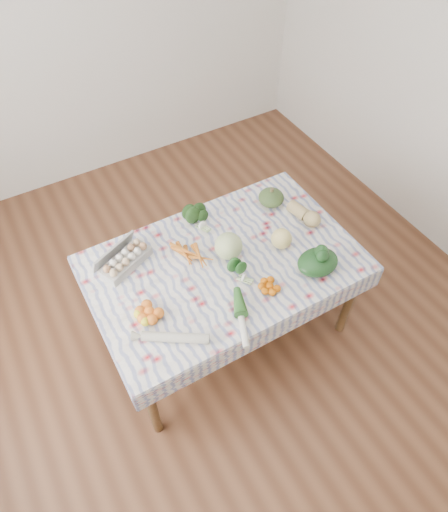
{
  "coord_description": "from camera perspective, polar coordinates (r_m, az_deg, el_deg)",
  "views": [
    {
      "loc": [
        -0.9,
        -1.56,
        2.94
      ],
      "look_at": [
        0.0,
        0.0,
        0.82
      ],
      "focal_mm": 32.0,
      "sensor_mm": 36.0,
      "label": 1
    }
  ],
  "objects": [
    {
      "name": "cabbage",
      "position": [
        2.8,
        0.57,
        1.25
      ],
      "size": [
        0.23,
        0.23,
        0.17
      ],
      "primitive_type": "sphere",
      "rotation": [
        0.0,
        0.0,
        0.42
      ],
      "color": "#B1C581",
      "rests_on": "tablecloth"
    },
    {
      "name": "orange_cluster",
      "position": [
        2.6,
        -9.32,
        -6.92
      ],
      "size": [
        0.27,
        0.27,
        0.07
      ],
      "primitive_type": "cube",
      "rotation": [
        0.0,
        0.0,
        0.41
      ],
      "color": "orange",
      "rests_on": "tablecloth"
    },
    {
      "name": "grapefruit",
      "position": [
        2.89,
        7.19,
        2.17
      ],
      "size": [
        0.16,
        0.16,
        0.13
      ],
      "primitive_type": "sphere",
      "rotation": [
        0.0,
        0.0,
        -0.21
      ],
      "color": "#E6D375",
      "rests_on": "tablecloth"
    },
    {
      "name": "mandarin_cluster",
      "position": [
        2.7,
        5.73,
        -3.7
      ],
      "size": [
        0.16,
        0.16,
        0.05
      ],
      "primitive_type": "cube",
      "rotation": [
        0.0,
        0.0,
        -0.04
      ],
      "color": "orange",
      "rests_on": "tablecloth"
    },
    {
      "name": "broccoli",
      "position": [
        2.71,
        1.68,
        -2.19
      ],
      "size": [
        0.18,
        0.18,
        0.09
      ],
      "primitive_type": "ellipsoid",
      "rotation": [
        0.0,
        0.0,
        0.58
      ],
      "color": "#1B4C19",
      "rests_on": "tablecloth"
    },
    {
      "name": "tablecloth",
      "position": [
        2.83,
        0.0,
        -0.84
      ],
      "size": [
        1.66,
        1.06,
        0.01
      ],
      "primitive_type": "cube",
      "color": "silver",
      "rests_on": "dining_table"
    },
    {
      "name": "egg_carton",
      "position": [
        2.84,
        -12.12,
        -0.59
      ],
      "size": [
        0.36,
        0.26,
        0.09
      ],
      "primitive_type": "cube",
      "rotation": [
        0.0,
        0.0,
        0.42
      ],
      "color": "#A9AAA4",
      "rests_on": "tablecloth"
    },
    {
      "name": "leek",
      "position": [
        2.56,
        2.19,
        -7.81
      ],
      "size": [
        0.18,
        0.35,
        0.04
      ],
      "primitive_type": "cylinder",
      "rotation": [
        1.57,
        0.0,
        -0.4
      ],
      "color": "silver",
      "rests_on": "tablecloth"
    },
    {
      "name": "butternut_squash",
      "position": [
        3.09,
        10.06,
        5.29
      ],
      "size": [
        0.16,
        0.26,
        0.11
      ],
      "primitive_type": "ellipsoid",
      "rotation": [
        0.0,
        0.0,
        0.2
      ],
      "color": "tan",
      "rests_on": "tablecloth"
    },
    {
      "name": "ground",
      "position": [
        3.45,
        0.0,
        -8.85
      ],
      "size": [
        4.5,
        4.5,
        0.0
      ],
      "primitive_type": "plane",
      "color": "#55311D",
      "rests_on": "ground"
    },
    {
      "name": "kabocha_squash",
      "position": [
        3.16,
        5.92,
        7.28
      ],
      "size": [
        0.19,
        0.19,
        0.11
      ],
      "primitive_type": "ellipsoid",
      "rotation": [
        0.0,
        0.0,
        -0.11
      ],
      "color": "#3B5528",
      "rests_on": "tablecloth"
    },
    {
      "name": "spinach_bag",
      "position": [
        2.81,
        11.64,
        -0.76
      ],
      "size": [
        0.27,
        0.22,
        0.12
      ],
      "primitive_type": "ellipsoid",
      "rotation": [
        0.0,
        0.0,
        0.05
      ],
      "color": "black",
      "rests_on": "tablecloth"
    },
    {
      "name": "kale_bunch",
      "position": [
        3.0,
        -3.36,
        4.72
      ],
      "size": [
        0.18,
        0.16,
        0.13
      ],
      "primitive_type": "ellipsoid",
      "rotation": [
        0.0,
        0.0,
        0.25
      ],
      "color": "#1B3B14",
      "rests_on": "tablecloth"
    },
    {
      "name": "carrot_bunch",
      "position": [
        2.82,
        -3.85,
        -0.28
      ],
      "size": [
        0.28,
        0.26,
        0.04
      ],
      "primitive_type": "cube",
      "rotation": [
        0.0,
        0.0,
        0.22
      ],
      "color": "orange",
      "rests_on": "tablecloth"
    },
    {
      "name": "wall_back",
      "position": [
        4.21,
        -17.32,
        26.28
      ],
      "size": [
        4.0,
        0.04,
        2.8
      ],
      "primitive_type": "cube",
      "color": "silver",
      "rests_on": "ground"
    },
    {
      "name": "dining_table",
      "position": [
        2.89,
        0.0,
        -1.82
      ],
      "size": [
        1.6,
        1.0,
        0.75
      ],
      "color": "brown",
      "rests_on": "ground"
    },
    {
      "name": "daikon",
      "position": [
        2.5,
        -6.09,
        -10.09
      ],
      "size": [
        0.35,
        0.25,
        0.05
      ],
      "primitive_type": "cylinder",
      "rotation": [
        1.57,
        0.0,
        1.0
      ],
      "color": "beige",
      "rests_on": "tablecloth"
    }
  ]
}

